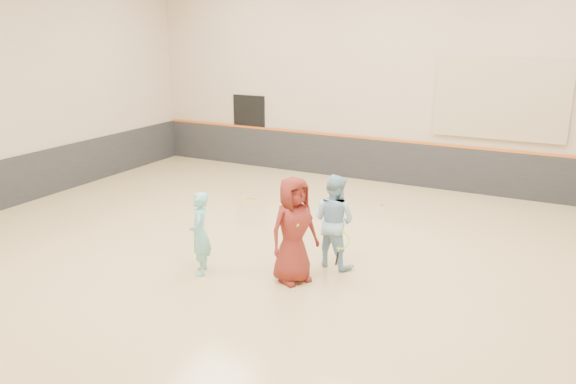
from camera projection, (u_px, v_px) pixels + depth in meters
The scene contains 14 objects.
room at pixel (291, 216), 10.52m from camera, with size 15.04×12.04×6.22m.
wainscot_back at pixel (388, 162), 15.67m from camera, with size 14.90×0.04×1.20m, color #232326.
wainscot_left at pixel (22, 180), 13.86m from camera, with size 0.04×11.90×1.20m, color #232326.
accent_stripe at pixel (389, 140), 15.49m from camera, with size 14.90×0.03×0.06m, color #D85914.
acoustic_panel at pixel (501, 99), 13.89m from camera, with size 3.20×0.08×2.00m, color tan.
doorway at pixel (249, 131), 17.51m from camera, with size 1.10×0.05×2.20m, color black.
girl at pixel (200, 234), 9.83m from camera, with size 0.55×0.36×1.50m, color #74C9C8.
instructor at pixel (334, 221), 10.14m from camera, with size 0.84×0.65×1.73m, color #90C0DE.
young_man at pixel (294, 230), 9.49m from camera, with size 0.91×0.59×1.86m, color maroon.
held_racket at pixel (341, 241), 9.98m from camera, with size 0.45×0.45×0.63m, color #B1E732, non-canonical shape.
spare_racket at pixel (250, 197), 14.17m from camera, with size 0.70×0.70×0.17m, color #CDD22E, non-canonical shape.
ball_under_racket at pixel (285, 267), 10.22m from camera, with size 0.07×0.07×0.07m, color #CCE836.
ball_in_hand at pixel (297, 225), 9.20m from camera, with size 0.07×0.07×0.07m, color #D3DF34.
ball_beside_spare at pixel (382, 204), 13.79m from camera, with size 0.07×0.07×0.07m, color yellow.
Camera 1 is at (4.50, -8.88, 4.25)m, focal length 35.00 mm.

